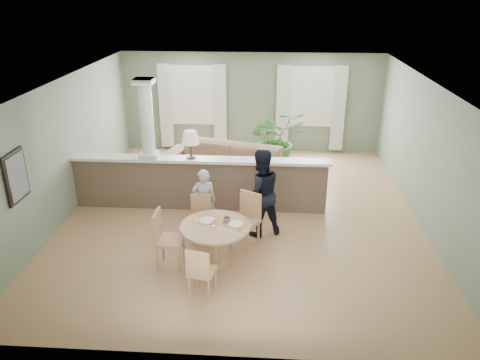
# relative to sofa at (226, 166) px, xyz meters

# --- Properties ---
(ground) EXTENTS (8.00, 8.00, 0.00)m
(ground) POSITION_rel_sofa_xyz_m (0.48, -1.49, -0.45)
(ground) COLOR tan
(ground) RESTS_ON ground
(room_shell) EXTENTS (7.02, 8.02, 2.71)m
(room_shell) POSITION_rel_sofa_xyz_m (0.45, -0.86, 1.36)
(room_shell) COLOR gray
(room_shell) RESTS_ON ground
(pony_wall) EXTENTS (5.32, 0.38, 2.70)m
(pony_wall) POSITION_rel_sofa_xyz_m (-0.51, -1.29, 0.25)
(pony_wall) COLOR brown
(pony_wall) RESTS_ON ground
(sofa) EXTENTS (3.33, 2.04, 0.91)m
(sofa) POSITION_rel_sofa_xyz_m (0.00, 0.00, 0.00)
(sofa) COLOR #856849
(sofa) RESTS_ON ground
(houseplant) EXTENTS (1.70, 1.58, 1.54)m
(houseplant) POSITION_rel_sofa_xyz_m (1.17, 1.10, 0.32)
(houseplant) COLOR #306528
(houseplant) RESTS_ON ground
(dining_table) EXTENTS (1.17, 1.17, 0.80)m
(dining_table) POSITION_rel_sofa_xyz_m (0.15, -3.34, 0.11)
(dining_table) COLOR tan
(dining_table) RESTS_ON ground
(chair_far_boy) EXTENTS (0.42, 0.42, 0.85)m
(chair_far_boy) POSITION_rel_sofa_xyz_m (-0.22, -2.55, 0.01)
(chair_far_boy) COLOR tan
(chair_far_boy) RESTS_ON ground
(chair_far_man) EXTENTS (0.61, 0.61, 1.00)m
(chair_far_man) POSITION_rel_sofa_xyz_m (0.63, -2.72, 0.10)
(chair_far_man) COLOR tan
(chair_far_man) RESTS_ON ground
(chair_near) EXTENTS (0.45, 0.45, 0.84)m
(chair_near) POSITION_rel_sofa_xyz_m (0.03, -4.30, 0.01)
(chair_near) COLOR tan
(chair_near) RESTS_ON ground
(chair_side) EXTENTS (0.46, 0.46, 0.99)m
(chair_side) POSITION_rel_sofa_xyz_m (-0.67, -3.49, 0.09)
(chair_side) COLOR tan
(chair_side) RESTS_ON ground
(child_person) EXTENTS (0.52, 0.39, 1.27)m
(child_person) POSITION_rel_sofa_xyz_m (-0.20, -2.29, 0.18)
(child_person) COLOR #A0A1A5
(child_person) RESTS_ON ground
(man_person) EXTENTS (0.99, 0.89, 1.67)m
(man_person) POSITION_rel_sofa_xyz_m (0.84, -2.29, 0.38)
(man_person) COLOR black
(man_person) RESTS_ON ground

